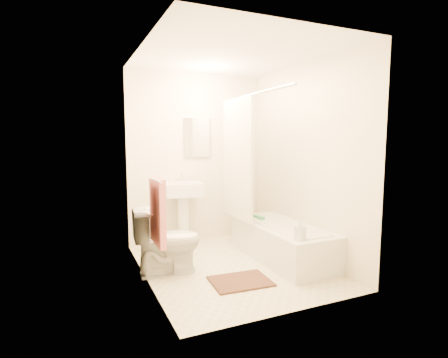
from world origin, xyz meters
name	(u,v)px	position (x,y,z in m)	size (l,w,h in m)	color
floor	(233,266)	(0.00, 0.00, 0.00)	(2.40, 2.40, 0.00)	beige
ceiling	(233,54)	(0.00, 0.00, 2.40)	(2.40, 2.40, 0.00)	white
wall_back	(197,158)	(0.00, 1.20, 1.20)	(2.00, 0.02, 2.40)	beige
wall_left	(144,167)	(-1.00, 0.00, 1.20)	(0.02, 2.40, 2.40)	beige
wall_right	(305,161)	(1.00, 0.00, 1.20)	(0.02, 2.40, 2.40)	beige
mirror	(198,137)	(0.00, 1.18, 1.50)	(0.40, 0.03, 0.55)	white
curtain_rod	(253,94)	(0.30, 0.10, 2.00)	(0.03, 0.03, 1.70)	silver
shower_curtain	(237,159)	(0.30, 0.50, 1.22)	(0.04, 0.80, 1.55)	silver
towel_bar	(154,179)	(-0.96, -0.25, 1.10)	(0.02, 0.02, 0.60)	silver
towel	(158,211)	(-0.93, -0.25, 0.78)	(0.06, 0.45, 0.66)	#CC7266
toilet_paper	(150,212)	(-0.93, 0.12, 0.70)	(0.12, 0.12, 0.11)	white
toilet	(167,241)	(-0.75, 0.10, 0.36)	(0.41, 0.73, 0.72)	white
sink	(184,212)	(-0.28, 0.99, 0.48)	(0.49, 0.39, 0.96)	white
bathtub	(282,242)	(0.67, -0.01, 0.21)	(0.66, 1.51, 0.42)	silver
bath_mat	(240,281)	(-0.12, -0.45, 0.01)	(0.61, 0.45, 0.02)	#4D2B1D
soap_bottle	(300,230)	(0.49, -0.62, 0.53)	(0.09, 0.10, 0.21)	white
scrub_brush	(259,217)	(0.58, 0.40, 0.44)	(0.06, 0.20, 0.04)	#369A5C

